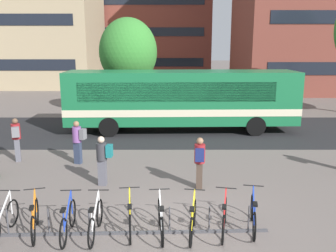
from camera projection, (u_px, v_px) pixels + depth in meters
name	position (u px, v px, depth m)	size (l,w,h in m)	color
ground	(181.00, 225.00, 9.19)	(200.00, 200.00, 0.00)	#6B605B
bus_lane_asphalt	(174.00, 131.00, 19.32)	(80.00, 7.20, 0.01)	#232326
city_bus	(182.00, 98.00, 18.93)	(12.09, 2.91, 3.20)	#196B3D
bike_rack	(129.00, 231.00, 8.75)	(6.83, 0.32, 0.70)	#47474C
parked_bicycle_white_0	(2.00, 222.00, 8.58)	(0.52, 1.72, 0.99)	black
parked_bicycle_orange_1	(34.00, 219.00, 8.69)	(0.64, 1.67, 0.99)	black
parked_bicycle_blue_2	(68.00, 221.00, 8.59)	(0.52, 1.72, 0.99)	black
parked_bicycle_white_3	(95.00, 221.00, 8.61)	(0.52, 1.72, 0.99)	black
parked_bicycle_yellow_4	(130.00, 218.00, 8.77)	(0.52, 1.72, 0.99)	black
parked_bicycle_white_5	(160.00, 220.00, 8.66)	(0.52, 1.72, 0.99)	black
parked_bicycle_yellow_6	(192.00, 220.00, 8.64)	(0.52, 1.71, 0.99)	black
parked_bicycle_red_7	(224.00, 218.00, 8.75)	(0.55, 1.70, 0.99)	black
parked_bicycle_blue_8	(253.00, 215.00, 8.90)	(0.52, 1.71, 0.99)	black
commuter_grey_pack_0	(16.00, 137.00, 14.03)	(0.47, 0.60, 1.74)	#565660
commuter_teal_pack_2	(102.00, 157.00, 11.63)	(0.55, 0.37, 1.66)	#565660
commuter_navy_pack_3	(199.00, 160.00, 11.36)	(0.37, 0.55, 1.68)	#47382D
commuter_grey_pack_4	(77.00, 139.00, 13.77)	(0.58, 0.43, 1.70)	#2D3851
street_tree_1	(128.00, 52.00, 22.30)	(3.61, 3.61, 6.21)	brown
building_left_wing	(8.00, 7.00, 39.46)	(19.10, 11.11, 17.32)	tan
building_centre_block	(147.00, 36.00, 51.68)	(17.15, 11.66, 11.60)	brown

